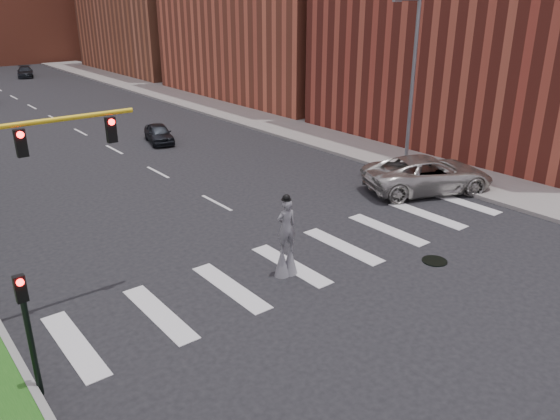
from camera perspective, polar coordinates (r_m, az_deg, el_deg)
name	(u,v)px	position (r m, az deg, el deg)	size (l,w,h in m)	color
ground_plane	(336,265)	(19.67, 5.88, -5.75)	(160.00, 160.00, 0.00)	black
sidewalk_right	(236,111)	(45.79, -4.66, 10.23)	(5.00, 90.00, 0.18)	gray
manhole	(435,261)	(20.59, 15.84, -5.14)	(0.90, 0.90, 0.04)	black
streetlight	(412,80)	(29.94, 13.59, 13.09)	(2.05, 0.20, 9.00)	slate
secondary_signal	(28,325)	(13.98, -24.86, -10.87)	(0.25, 0.21, 3.23)	black
stilt_performer	(286,243)	(18.43, 0.64, -3.44)	(0.84, 0.57, 2.94)	#362215
suv_crossing	(428,174)	(27.55, 15.22, 3.63)	(2.90, 6.29, 1.75)	#AEACA5
car_near	(159,133)	(36.74, -12.55, 7.82)	(1.44, 3.57, 1.22)	black
car_far	(25,72)	(72.83, -25.08, 12.94)	(1.69, 4.17, 1.21)	black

